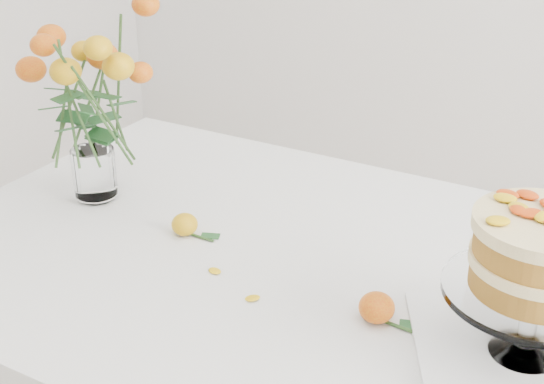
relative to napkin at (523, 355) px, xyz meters
The scene contains 8 objects.
table 0.41m from the napkin, 169.18° to the left, with size 1.43×0.93×0.76m.
napkin is the anchor object (origin of this frame).
cake_stand 0.16m from the napkin, behind, with size 0.25×0.25×0.23m.
rose_vase 0.93m from the napkin, behind, with size 0.32×0.32×0.44m.
loose_rose_near 0.65m from the napkin, behind, with size 0.09×0.05×0.04m.
loose_rose_far 0.22m from the napkin, behind, with size 0.10×0.06×0.05m.
stray_petal_a 0.52m from the napkin, behind, with size 0.03×0.02×0.00m, color yellow.
stray_petal_b 0.42m from the napkin, behind, with size 0.03×0.02×0.00m, color yellow.
Camera 1 is at (0.52, -1.03, 1.45)m, focal length 50.00 mm.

